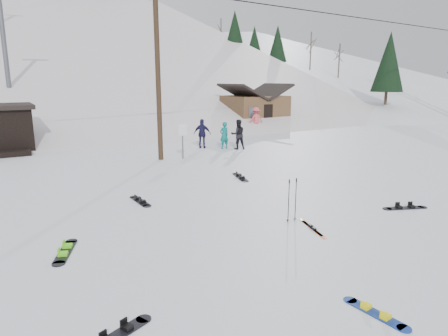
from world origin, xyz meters
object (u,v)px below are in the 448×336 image
hero_skis (312,228)px  utility_pole (158,69)px  hero_snowboard (376,313)px  cabin (255,110)px

hero_skis → utility_pole: bearing=106.6°
hero_skis → hero_snowboard: bearing=-100.6°
utility_pole → hero_snowboard: bearing=-97.3°
hero_snowboard → hero_skis: (1.95, 3.78, -0.00)m
utility_pole → hero_skis: bearing=-90.1°
cabin → hero_skis: (-13.03, -21.60, -1.46)m
utility_pole → hero_skis: utility_pole is taller
cabin → hero_skis: bearing=-121.1°
cabin → hero_snowboard: size_ratio=3.97×
utility_pole → hero_skis: (-0.03, -11.60, -4.66)m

